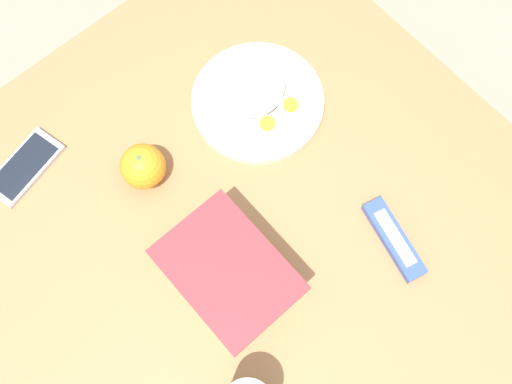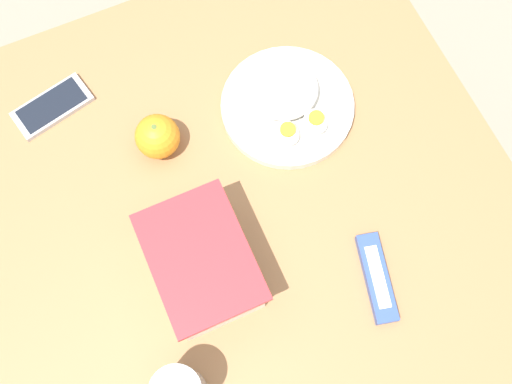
# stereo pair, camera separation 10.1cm
# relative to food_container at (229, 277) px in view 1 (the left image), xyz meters

# --- Properties ---
(ground_plane) EXTENTS (10.00, 10.00, 0.00)m
(ground_plane) POSITION_rel_food_container_xyz_m (0.06, -0.10, -0.78)
(ground_plane) COLOR gray
(table) EXTENTS (1.00, 0.95, 0.73)m
(table) POSITION_rel_food_container_xyz_m (0.06, -0.10, -0.13)
(table) COLOR #996B42
(table) RESTS_ON ground_plane
(food_container) EXTENTS (0.21, 0.15, 0.11)m
(food_container) POSITION_rel_food_container_xyz_m (0.00, 0.00, 0.00)
(food_container) COLOR white
(food_container) RESTS_ON table
(orange_fruit) EXTENTS (0.08, 0.08, 0.08)m
(orange_fruit) POSITION_rel_food_container_xyz_m (0.24, -0.01, -0.01)
(orange_fruit) COLOR orange
(orange_fruit) RESTS_ON table
(rice_plate) EXTENTS (0.24, 0.24, 0.06)m
(rice_plate) POSITION_rel_food_container_xyz_m (0.22, -0.25, -0.03)
(rice_plate) COLOR silver
(rice_plate) RESTS_ON table
(candy_bar) EXTENTS (0.15, 0.07, 0.02)m
(candy_bar) POSITION_rel_food_container_xyz_m (-0.13, -0.25, -0.04)
(candy_bar) COLOR #334C9E
(candy_bar) RESTS_ON table
(cell_phone) EXTENTS (0.10, 0.15, 0.01)m
(cell_phone) POSITION_rel_food_container_xyz_m (0.39, 0.14, -0.04)
(cell_phone) COLOR #ADADB2
(cell_phone) RESTS_ON table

